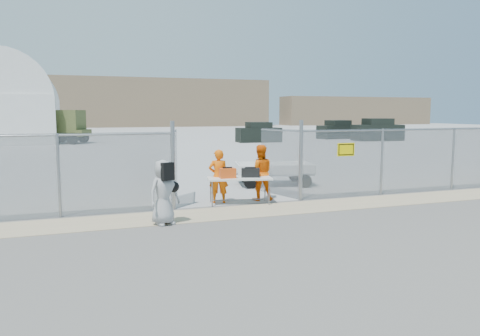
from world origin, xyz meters
name	(u,v)px	position (x,y,z in m)	size (l,w,h in m)	color
ground	(266,219)	(0.00, 0.00, 0.00)	(160.00, 160.00, 0.00)	#565353
tarmac_inside	(116,137)	(0.00, 42.00, 0.01)	(160.00, 80.00, 0.01)	#A0A0A0
dirt_strip	(252,211)	(0.00, 1.00, 0.01)	(44.00, 1.60, 0.01)	tan
distant_hills	(125,102)	(5.00, 78.00, 4.50)	(140.00, 6.00, 9.00)	#7F684F
chain_link_fence	(240,168)	(0.00, 2.00, 1.10)	(40.00, 0.20, 2.20)	gray
quonset_hangar	(11,99)	(-10.00, 40.00, 4.00)	(9.00, 18.00, 8.00)	silver
folding_table	(239,191)	(0.02, 2.11, 0.40)	(1.89, 0.79, 0.80)	silver
orange_bag	(228,173)	(-0.35, 2.11, 0.95)	(0.46, 0.31, 0.29)	#E35015
black_duffel	(250,173)	(0.36, 2.08, 0.94)	(0.54, 0.32, 0.26)	black
security_worker_left	(218,176)	(-0.53, 2.45, 0.81)	(0.60, 0.39, 1.63)	#F35F05
security_worker_right	(260,173)	(0.82, 2.45, 0.87)	(0.85, 0.66, 1.74)	#F35F05
visitor	(164,192)	(-2.59, 0.30, 0.80)	(0.78, 0.51, 1.60)	#9D9D9F
utility_trailer	(274,173)	(2.49, 5.11, 0.44)	(3.65, 1.88, 0.89)	silver
military_truck	(52,127)	(-6.16, 33.25, 1.46)	(6.13, 2.26, 2.92)	#4D5529
parked_vehicle_near	(259,132)	(11.48, 28.74, 0.89)	(3.95, 1.79, 1.79)	black
parked_vehicle_mid	(338,130)	(21.31, 31.20, 0.93)	(4.11, 1.86, 1.86)	black
parked_vehicle_far	(377,130)	(23.13, 27.02, 1.04)	(4.61, 2.09, 2.09)	black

